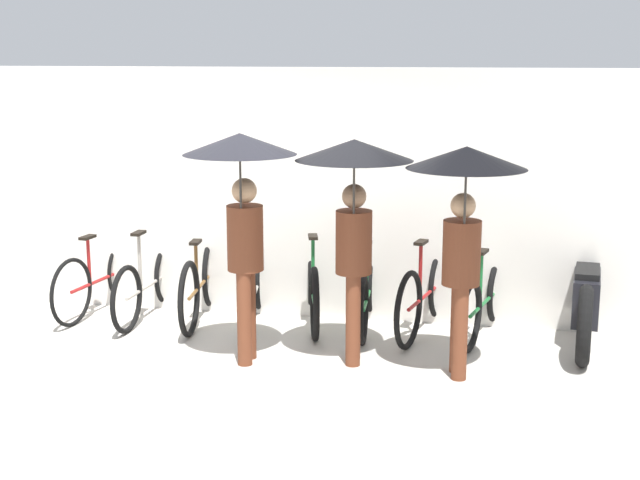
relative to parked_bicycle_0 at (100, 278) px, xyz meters
The scene contains 14 objects.
ground_plane 2.61m from the parked_bicycle_0, 38.83° to the right, with size 30.00×30.00×0.00m, color #B7B2A8.
back_wall 2.23m from the parked_bicycle_0, ahead, with size 12.97×0.12×2.57m.
parked_bicycle_0 is the anchor object (origin of this frame).
parked_bicycle_1 0.58m from the parked_bicycle_0, ahead, with size 0.44×1.75×1.05m.
parked_bicycle_2 1.15m from the parked_bicycle_0, ahead, with size 0.44×1.79×1.03m.
parked_bicycle_3 1.72m from the parked_bicycle_0, ahead, with size 0.47×1.65×0.99m.
parked_bicycle_4 2.30m from the parked_bicycle_0, ahead, with size 0.58×1.72×1.09m.
parked_bicycle_5 2.87m from the parked_bicycle_0, ahead, with size 0.44×1.68×1.02m.
parked_bicycle_6 3.45m from the parked_bicycle_0, ahead, with size 0.56×1.78×1.07m.
parked_bicycle_7 4.02m from the parked_bicycle_0, ahead, with size 0.58×1.66×1.08m.
pedestrian_leading 2.64m from the parked_bicycle_0, 33.57° to the right, with size 0.97×0.97×2.06m.
pedestrian_center 3.33m from the parked_bicycle_0, 21.40° to the right, with size 1.00×1.00×2.01m.
pedestrian_trailing 4.21m from the parked_bicycle_0, 18.79° to the right, with size 0.98×0.98×1.99m.
motorcycle 4.97m from the parked_bicycle_0, ahead, with size 0.58×2.10×0.93m.
Camera 1 is at (1.99, -6.94, 2.74)m, focal length 50.00 mm.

